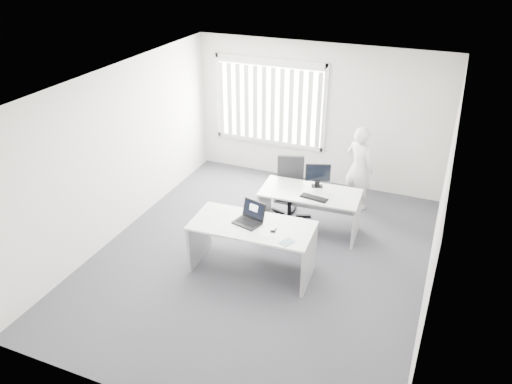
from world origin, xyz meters
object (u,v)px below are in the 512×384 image
at_px(desk_near, 252,238).
at_px(desk_far, 310,203).
at_px(office_chair, 290,199).
at_px(monitor, 318,175).
at_px(laptop, 247,215).
at_px(person, 359,168).

relative_size(desk_near, desk_far, 1.08).
distance_m(desk_near, office_chair, 1.76).
height_order(desk_near, office_chair, office_chair).
relative_size(office_chair, monitor, 2.67).
relative_size(laptop, monitor, 0.92).
xyz_separation_m(laptop, monitor, (0.58, 1.65, -0.01)).
height_order(desk_far, person, person).
relative_size(desk_far, office_chair, 1.51).
relative_size(desk_far, person, 1.07).
distance_m(desk_near, desk_far, 1.49).
xyz_separation_m(desk_far, laptop, (-0.53, -1.43, 0.43)).
bearing_deg(laptop, person, 82.05).
bearing_deg(desk_near, monitor, 70.17).
distance_m(laptop, monitor, 1.75).
xyz_separation_m(person, laptop, (-1.10, -2.58, 0.18)).
distance_m(office_chair, person, 1.39).
bearing_deg(laptop, office_chair, 102.76).
height_order(desk_near, person, person).
relative_size(desk_far, laptop, 4.38).
distance_m(desk_far, office_chair, 0.59).
xyz_separation_m(desk_near, monitor, (0.51, 1.65, 0.37)).
xyz_separation_m(office_chair, monitor, (0.51, -0.09, 0.61)).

